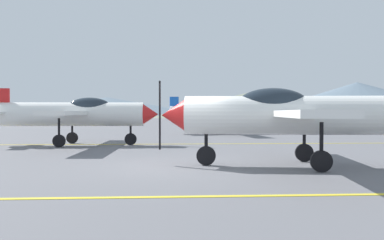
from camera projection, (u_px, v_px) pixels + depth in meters
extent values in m
plane|color=slate|center=(177.00, 166.00, 12.08)|extent=(400.00, 400.00, 0.00)
cube|color=yellow|center=(182.00, 197.00, 7.66)|extent=(80.00, 0.16, 0.01)
cube|color=yellow|center=(174.00, 144.00, 20.47)|extent=(80.00, 0.16, 0.01)
cylinder|color=white|center=(305.00, 115.00, 11.99)|extent=(7.26, 2.13, 1.16)
cone|color=red|center=(173.00, 115.00, 12.30)|extent=(0.87, 1.08, 0.99)
cube|color=black|center=(160.00, 115.00, 12.33)|extent=(0.06, 0.13, 2.11)
ellipsoid|color=#1E2833|center=(273.00, 104.00, 12.06)|extent=(2.22, 1.23, 0.95)
cube|color=white|center=(291.00, 114.00, 12.02)|extent=(2.42, 9.35, 0.17)
cylinder|color=black|center=(206.00, 138.00, 12.23)|extent=(0.11, 0.11, 1.06)
cylinder|color=black|center=(206.00, 156.00, 12.24)|extent=(0.60, 0.21, 0.59)
cylinder|color=black|center=(304.00, 137.00, 13.14)|extent=(0.11, 0.11, 1.06)
cylinder|color=black|center=(304.00, 153.00, 13.15)|extent=(0.60, 0.21, 0.59)
cylinder|color=black|center=(321.00, 142.00, 10.83)|extent=(0.11, 0.11, 1.06)
cylinder|color=black|center=(321.00, 161.00, 10.84)|extent=(0.60, 0.21, 0.59)
cylinder|color=white|center=(70.00, 114.00, 19.73)|extent=(7.19, 1.32, 1.16)
cone|color=red|center=(151.00, 114.00, 19.87)|extent=(0.76, 1.00, 0.99)
cube|color=black|center=(159.00, 114.00, 19.88)|extent=(0.04, 0.13, 2.11)
ellipsoid|color=#1E2833|center=(90.00, 107.00, 19.75)|extent=(2.13, 1.00, 0.95)
cube|color=white|center=(79.00, 113.00, 19.74)|extent=(1.37, 9.30, 0.17)
cube|color=white|center=(3.00, 113.00, 19.61)|extent=(0.80, 2.76, 0.11)
cube|color=red|center=(2.00, 101.00, 19.60)|extent=(0.67, 0.14, 1.26)
cylinder|color=black|center=(131.00, 128.00, 19.85)|extent=(0.11, 0.11, 1.06)
cylinder|color=black|center=(131.00, 139.00, 19.86)|extent=(0.59, 0.14, 0.59)
cylinder|color=black|center=(59.00, 130.00, 18.57)|extent=(0.11, 0.11, 1.06)
cylinder|color=black|center=(59.00, 141.00, 18.58)|extent=(0.59, 0.14, 0.59)
cylinder|color=black|center=(72.00, 128.00, 20.89)|extent=(0.11, 0.11, 1.06)
cylinder|color=black|center=(72.00, 138.00, 20.90)|extent=(0.59, 0.14, 0.59)
cylinder|color=white|center=(217.00, 114.00, 30.57)|extent=(7.24, 1.76, 1.16)
cone|color=blue|center=(267.00, 114.00, 31.13)|extent=(0.82, 1.04, 0.99)
cube|color=black|center=(272.00, 114.00, 31.19)|extent=(0.05, 0.13, 2.11)
ellipsoid|color=#1E2833|center=(229.00, 109.00, 30.70)|extent=(2.18, 1.12, 0.95)
cube|color=white|center=(222.00, 113.00, 30.63)|extent=(1.93, 9.34, 0.17)
cube|color=white|center=(174.00, 113.00, 30.11)|extent=(0.96, 2.79, 0.11)
cube|color=blue|center=(174.00, 105.00, 30.10)|extent=(0.67, 0.18, 1.26)
cylinder|color=black|center=(254.00, 123.00, 31.00)|extent=(0.11, 0.11, 1.06)
cylinder|color=black|center=(254.00, 130.00, 31.01)|extent=(0.60, 0.18, 0.59)
cylinder|color=black|center=(217.00, 123.00, 29.41)|extent=(0.11, 0.11, 1.06)
cylinder|color=black|center=(217.00, 130.00, 29.42)|extent=(0.60, 0.18, 0.59)
cylinder|color=black|center=(211.00, 122.00, 31.70)|extent=(0.11, 0.11, 1.06)
cylinder|color=black|center=(211.00, 129.00, 31.71)|extent=(0.60, 0.18, 0.59)
cube|color=black|center=(322.00, 123.00, 35.61)|extent=(4.51, 2.40, 0.75)
cube|color=black|center=(320.00, 116.00, 35.57)|extent=(2.61, 1.91, 0.55)
cylinder|color=black|center=(342.00, 127.00, 35.02)|extent=(0.66, 0.31, 0.64)
cylinder|color=black|center=(331.00, 127.00, 36.78)|extent=(0.66, 0.31, 0.64)
cylinder|color=black|center=(312.00, 128.00, 34.45)|extent=(0.66, 0.31, 0.64)
cylinder|color=black|center=(302.00, 127.00, 36.21)|extent=(0.66, 0.31, 0.64)
cone|color=slate|center=(107.00, 107.00, 157.07)|extent=(88.99, 88.99, 7.58)
cone|color=slate|center=(250.00, 105.00, 129.00)|extent=(64.53, 64.53, 8.17)
cone|color=slate|center=(357.00, 99.00, 162.49)|extent=(89.81, 89.81, 13.89)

